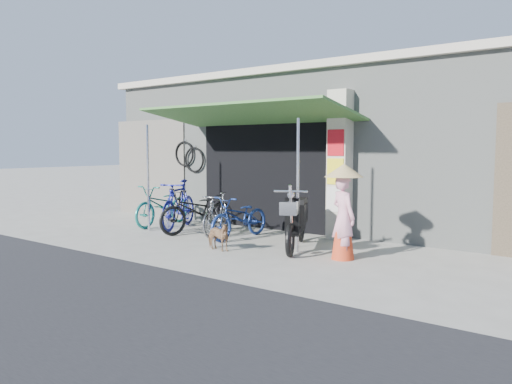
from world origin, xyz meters
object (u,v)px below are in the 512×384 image
Objects in this scene: bike_navy at (240,217)px; moped at (296,221)px; bike_blue at (179,205)px; bike_silver at (218,214)px; street_dog at (217,236)px; nun at (343,211)px; bike_black at (198,210)px; bike_teal at (163,205)px.

bike_navy is 0.88× the size of moped.
moped is (1.46, -0.19, 0.08)m from bike_navy.
bike_silver is at bearing -23.69° from bike_blue.
street_dog is 0.39× the size of nun.
moped reaches higher than bike_black.
bike_silver is at bearing 25.75° from bike_black.
nun is (3.72, -0.46, 0.31)m from bike_black.
street_dog is 0.33× the size of moped.
bike_blue is 2.66m from street_dog.
street_dog is (2.30, -1.30, -0.30)m from bike_blue.
bike_black reaches higher than bike_teal.
bike_black reaches higher than bike_navy.
bike_silver is 3.30m from nun.
street_dog is at bearing -32.63° from bike_teal.
bike_silver reaches higher than street_dog.
moped is at bearing -5.12° from bike_navy.
moped reaches higher than bike_silver.
bike_teal is at bearing 71.66° from street_dog.
bike_silver is 0.90× the size of bike_navy.
bike_silver is 1.70m from street_dog.
bike_teal is at bearing 176.62° from bike_navy.
bike_blue is 4.48m from nun.
bike_navy is at bearing -24.33° from bike_silver.
moped is (2.13, -0.28, 0.07)m from bike_silver.
nun reaches higher than street_dog.
bike_blue is 1.88m from bike_navy.
bike_black is at bearing -32.56° from bike_blue.
bike_silver is 0.94× the size of nun.
bike_blue is 1.17× the size of nun.
nun reaches higher than bike_teal.
bike_blue reaches higher than bike_teal.
bike_black is 3.76m from nun.
bike_teal is 1.17× the size of nun.
bike_teal reaches higher than bike_silver.
street_dog is at bearing 46.51° from nun.
bike_teal is 1.11× the size of bike_navy.
bike_teal is 3.30m from street_dog.
nun reaches higher than bike_blue.
bike_black is 0.51m from bike_silver.
street_dog is 1.47m from moped.
moped is (3.34, -0.29, -0.04)m from bike_blue.
bike_black is 1.12× the size of bike_navy.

